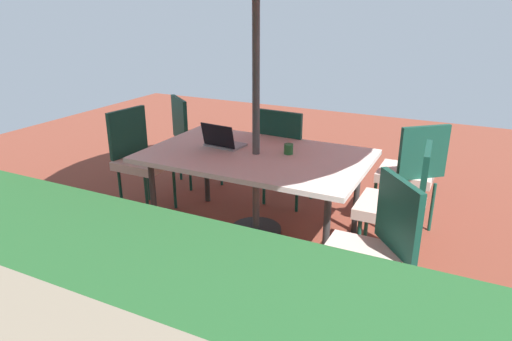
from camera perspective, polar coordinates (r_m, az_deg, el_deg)
name	(u,v)px	position (r m, az deg, el deg)	size (l,w,h in m)	color
ground_plane	(256,235)	(4.06, 0.00, -8.03)	(10.00, 10.00, 0.02)	brown
dining_table	(256,159)	(3.78, 0.00, 1.42)	(1.82, 1.14, 0.74)	silver
chair_southeast	(194,136)	(5.03, -7.79, 4.32)	(0.58, 0.58, 0.98)	beige
chair_south	(286,151)	(4.45, 3.79, 2.39)	(0.46, 0.47, 0.98)	beige
chair_east	(140,155)	(4.47, -14.25, 1.85)	(0.49, 0.48, 0.98)	beige
chair_northwest	(372,249)	(2.80, 14.24, -9.52)	(0.58, 0.58, 0.98)	beige
chair_southwest	(411,170)	(4.18, 18.76, 0.10)	(0.58, 0.59, 0.98)	beige
chair_west	(399,201)	(3.49, 17.49, -3.71)	(0.48, 0.47, 0.98)	beige
laptop	(223,142)	(3.94, -4.17, 3.63)	(0.34, 0.28, 0.21)	gray
cup	(289,149)	(3.76, 4.08, 2.70)	(0.08, 0.08, 0.08)	#286B33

